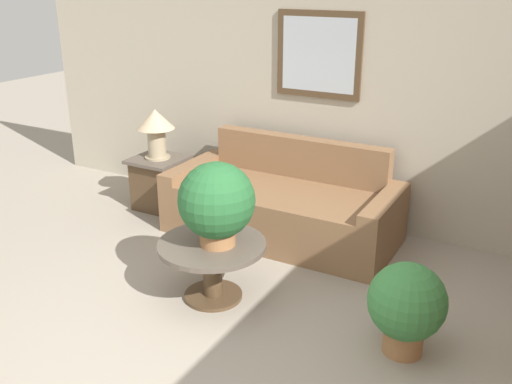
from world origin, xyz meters
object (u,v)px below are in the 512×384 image
(coffee_table, at_px, (212,258))
(potted_plant_on_table, at_px, (217,202))
(side_table, at_px, (159,182))
(couch_main, at_px, (283,206))
(potted_plant_floor, at_px, (407,305))
(table_lamp, at_px, (156,126))

(coffee_table, distance_m, potted_plant_on_table, 0.48)
(coffee_table, xyz_separation_m, side_table, (-1.53, 1.29, -0.06))
(potted_plant_on_table, bearing_deg, side_table, 140.87)
(couch_main, relative_size, potted_plant_floor, 3.37)
(coffee_table, xyz_separation_m, table_lamp, (-1.53, 1.29, 0.56))
(side_table, xyz_separation_m, potted_plant_on_table, (1.58, -1.29, 0.53))
(potted_plant_on_table, bearing_deg, coffee_table, -178.53)
(coffee_table, relative_size, potted_plant_on_table, 1.29)
(coffee_table, bearing_deg, table_lamp, 139.88)
(side_table, height_order, potted_plant_floor, potted_plant_floor)
(couch_main, xyz_separation_m, coffee_table, (0.04, -1.31, 0.05))
(coffee_table, height_order, potted_plant_on_table, potted_plant_on_table)
(couch_main, distance_m, table_lamp, 1.61)
(side_table, bearing_deg, couch_main, 0.91)
(coffee_table, xyz_separation_m, potted_plant_floor, (1.50, 0.04, 0.02))
(side_table, bearing_deg, table_lamp, -90.00)
(side_table, xyz_separation_m, table_lamp, (0.00, -0.00, 0.62))
(couch_main, relative_size, coffee_table, 2.62)
(coffee_table, relative_size, side_table, 1.49)
(potted_plant_floor, bearing_deg, table_lamp, 157.60)
(side_table, distance_m, table_lamp, 0.62)
(couch_main, height_order, side_table, couch_main)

